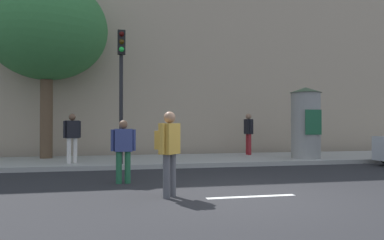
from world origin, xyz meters
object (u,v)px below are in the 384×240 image
at_px(pedestrian_in_red_top, 123,147).
at_px(pedestrian_tallest, 169,146).
at_px(traffic_light, 121,74).
at_px(pedestrian_in_light_jacket, 72,134).
at_px(poster_column, 306,122).
at_px(pedestrian_with_bag, 249,131).
at_px(street_tree, 47,30).

bearing_deg(pedestrian_in_red_top, pedestrian_tallest, -68.28).
xyz_separation_m(traffic_light, pedestrian_in_light_jacket, (-1.54, 0.71, -1.91)).
height_order(traffic_light, poster_column, traffic_light).
relative_size(traffic_light, pedestrian_in_light_jacket, 2.63).
xyz_separation_m(traffic_light, pedestrian_tallest, (0.72, -4.95, -2.01)).
relative_size(pedestrian_tallest, pedestrian_with_bag, 0.97).
bearing_deg(pedestrian_tallest, pedestrian_in_light_jacket, 111.78).
relative_size(street_tree, pedestrian_with_bag, 3.94).
height_order(traffic_light, pedestrian_in_light_jacket, traffic_light).
distance_m(traffic_light, poster_column, 6.99).
bearing_deg(poster_column, pedestrian_in_light_jacket, 179.74).
distance_m(street_tree, pedestrian_in_light_jacket, 4.58).
xyz_separation_m(pedestrian_in_red_top, pedestrian_tallest, (0.78, -1.95, 0.12)).
distance_m(pedestrian_in_red_top, pedestrian_tallest, 2.11).
relative_size(poster_column, pedestrian_with_bag, 1.54).
bearing_deg(pedestrian_tallest, street_tree, 113.29).
xyz_separation_m(poster_column, street_tree, (-9.44, 2.20, 3.47)).
xyz_separation_m(poster_column, pedestrian_with_bag, (-1.48, 2.02, -0.34)).
distance_m(pedestrian_with_bag, pedestrian_in_light_jacket, 7.14).
relative_size(traffic_light, street_tree, 0.63).
height_order(poster_column, pedestrian_in_red_top, poster_column).
xyz_separation_m(street_tree, pedestrian_with_bag, (7.96, -0.17, -3.82)).
bearing_deg(pedestrian_tallest, traffic_light, 98.25).
bearing_deg(traffic_light, pedestrian_in_light_jacket, 155.28).
relative_size(traffic_light, poster_column, 1.60).
relative_size(pedestrian_tallest, pedestrian_in_light_jacket, 1.03).
bearing_deg(pedestrian_with_bag, poster_column, -53.82).
bearing_deg(street_tree, traffic_light, -47.29).
bearing_deg(street_tree, pedestrian_tallest, -66.71).
distance_m(traffic_light, street_tree, 4.37).
bearing_deg(pedestrian_in_light_jacket, pedestrian_with_bag, 16.15).
bearing_deg(pedestrian_tallest, pedestrian_with_bag, 59.00).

